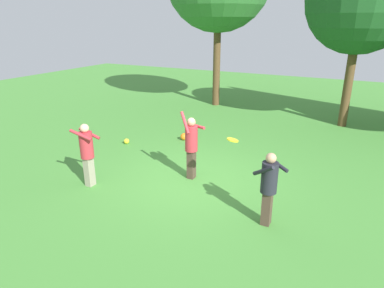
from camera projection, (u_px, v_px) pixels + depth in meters
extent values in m
plane|color=#478C38|center=(192.00, 179.00, 9.35)|extent=(40.00, 40.00, 0.00)
cube|color=#4C382D|center=(191.00, 164.00, 9.31)|extent=(0.19, 0.22, 0.81)
cylinder|color=#B72D38|center=(191.00, 138.00, 9.05)|extent=(0.34, 0.34, 0.70)
sphere|color=tan|center=(191.00, 122.00, 8.90)|extent=(0.23, 0.23, 0.23)
cylinder|color=#B72D38|center=(198.00, 126.00, 9.05)|extent=(0.57, 0.36, 0.13)
cylinder|color=#B72D38|center=(185.00, 123.00, 8.78)|extent=(0.37, 0.25, 0.55)
cube|color=#4C382D|center=(267.00, 208.00, 7.18)|extent=(0.19, 0.22, 0.76)
cylinder|color=#23232D|center=(269.00, 178.00, 6.94)|extent=(0.34, 0.34, 0.66)
sphere|color=tan|center=(271.00, 158.00, 6.79)|extent=(0.22, 0.22, 0.22)
cylinder|color=#23232D|center=(263.00, 171.00, 6.75)|extent=(0.50, 0.30, 0.37)
cylinder|color=#23232D|center=(277.00, 164.00, 6.96)|extent=(0.54, 0.32, 0.21)
cube|color=gray|center=(89.00, 171.00, 8.89)|extent=(0.19, 0.22, 0.79)
cylinder|color=#B72D38|center=(86.00, 145.00, 8.64)|extent=(0.34, 0.34, 0.69)
sphere|color=beige|center=(84.00, 128.00, 8.48)|extent=(0.22, 0.22, 0.22)
cylinder|color=#B72D38|center=(89.00, 133.00, 8.74)|extent=(0.58, 0.20, 0.30)
cylinder|color=#B72D38|center=(81.00, 135.00, 8.34)|extent=(0.58, 0.21, 0.28)
cylinder|color=yellow|center=(233.00, 140.00, 7.62)|extent=(0.38, 0.38, 0.08)
sphere|color=yellow|center=(126.00, 141.00, 12.01)|extent=(0.19, 0.19, 0.19)
sphere|color=orange|center=(184.00, 137.00, 12.38)|extent=(0.26, 0.26, 0.26)
cylinder|color=brown|center=(217.00, 60.00, 16.86)|extent=(0.35, 0.35, 4.53)
cylinder|color=brown|center=(349.00, 81.00, 13.50)|extent=(0.34, 0.34, 3.67)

